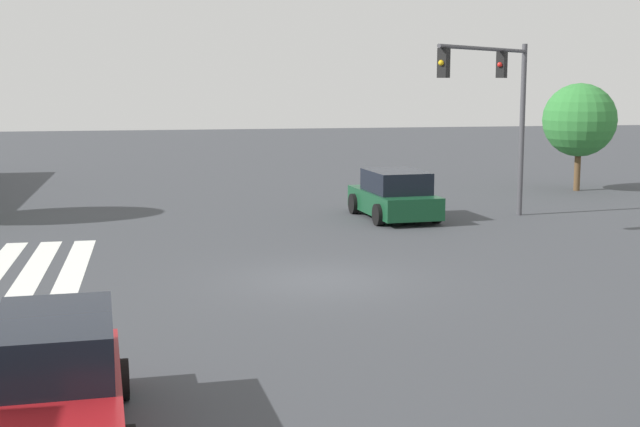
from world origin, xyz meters
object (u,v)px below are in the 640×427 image
Objects in this scene: car_1 at (55,382)px; tree_corner_c at (579,120)px; car_0 at (394,196)px; traffic_signal_mast at (500,93)px.

car_1 is 29.92m from tree_corner_c.
car_0 is 11.51m from tree_corner_c.
tree_corner_c is (-23.07, 18.93, 2.22)m from car_1.
car_1 is (17.13, -9.32, -0.03)m from car_0.
traffic_signal_mast is 1.36× the size of car_1.
car_0 is at bearing -70.97° from traffic_signal_mast.
tree_corner_c is at bearing -62.86° from car_0.
car_0 is 0.98× the size of tree_corner_c.
car_1 is 0.95× the size of tree_corner_c.
traffic_signal_mast is 1.32× the size of car_0.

